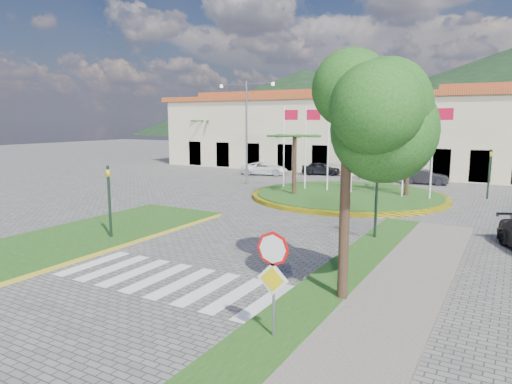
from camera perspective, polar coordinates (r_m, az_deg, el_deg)
The scene contains 21 objects.
ground at distance 12.65m, azimuth -23.41°, elevation -15.43°, with size 160.00×160.00×0.00m, color #5C5A57.
sidewalk_right at distance 10.64m, azimuth 7.75°, elevation -19.15°, with size 4.00×28.00×0.15m, color gray.
verge_right at distance 11.07m, azimuth 1.71°, elevation -17.77°, with size 1.60×28.00×0.18m, color #1F4313.
median_left at distance 21.00m, azimuth -21.05°, elevation -5.33°, with size 5.00×14.00×0.18m, color #1F4313.
crosswalk at distance 15.16m, azimuth -11.07°, elevation -10.70°, with size 8.00×3.00×0.01m, color silver.
roundabout_island at distance 30.63m, azimuth 11.45°, elevation -0.35°, with size 12.70×12.70×6.00m.
stop_sign at distance 10.34m, azimuth 2.15°, elevation -9.54°, with size 0.80×0.11×2.65m.
deciduous_tree at distance 12.37m, azimuth 11.39°, elevation 9.29°, with size 3.60×3.60×6.80m.
traffic_light_left at distance 19.98m, azimuth -17.88°, elevation -0.45°, with size 0.15×0.18×3.20m.
traffic_light_right at distance 19.62m, azimuth 14.82°, elevation -0.47°, with size 0.15×0.18×3.20m.
traffic_light_far at distance 32.91m, azimuth 27.16°, elevation 2.57°, with size 0.18×0.15×3.20m.
direction_sign_west at distance 39.42m, azimuth 12.98°, elevation 6.56°, with size 1.60×0.14×5.20m.
direction_sign_east at distance 38.28m, azimuth 20.19°, elevation 6.17°, with size 1.60×0.14×5.20m.
street_lamp_centre at distance 37.69m, azimuth 17.00°, elevation 7.77°, with size 4.80×0.16×8.00m.
street_lamp_west at distance 35.84m, azimuth -1.20°, elevation 8.11°, with size 4.80×0.16×8.00m.
building_left at distance 50.51m, azimuth 2.14°, elevation 7.71°, with size 23.32×9.54×8.05m.
hill_far_west at distance 160.36m, azimuth 6.17°, elevation 11.12°, with size 140.00×140.00×22.00m, color black.
hill_near_back at distance 138.13m, azimuth 22.00°, elevation 9.62°, with size 110.00×110.00×16.00m, color black.
white_van at distance 42.27m, azimuth 1.10°, elevation 2.95°, with size 1.97×4.27×1.19m, color white.
car_dark_a at distance 42.68m, azimuth 8.13°, elevation 2.93°, with size 1.42×3.53×1.20m, color black.
car_dark_b at distance 38.56m, azimuth 20.34°, elevation 1.79°, with size 1.24×3.57×1.18m, color black.
Camera 1 is at (9.43, -6.73, 5.09)m, focal length 32.00 mm.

